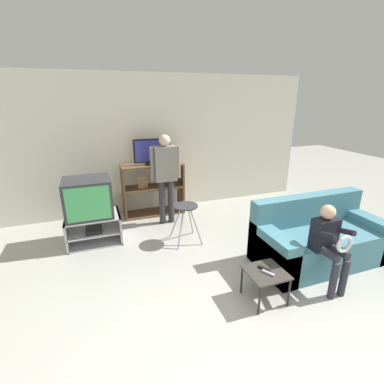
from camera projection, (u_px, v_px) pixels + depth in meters
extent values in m
plane|color=#ADADA3|center=(267.00, 377.00, 2.28)|extent=(18.00, 18.00, 0.00)
cube|color=silver|center=(155.00, 145.00, 5.37)|extent=(6.40, 0.06, 2.60)
cube|color=#A8A8AD|center=(96.00, 240.00, 4.43)|extent=(0.81, 0.58, 0.02)
cube|color=#A8A8AD|center=(94.00, 230.00, 4.37)|extent=(0.78, 0.58, 0.02)
cube|color=#A8A8AD|center=(92.00, 216.00, 4.29)|extent=(0.81, 0.58, 0.02)
cube|color=#A8A8AD|center=(67.00, 232.00, 4.24)|extent=(0.03, 0.58, 0.45)
cube|color=#A8A8AD|center=(119.00, 225.00, 4.49)|extent=(0.03, 0.58, 0.45)
cube|color=black|center=(94.00, 230.00, 4.29)|extent=(0.24, 0.28, 0.05)
cube|color=#2D2D33|center=(88.00, 197.00, 4.20)|extent=(0.68, 0.58, 0.58)
cube|color=#3FA559|center=(88.00, 204.00, 3.94)|extent=(0.60, 0.01, 0.50)
cube|color=brown|center=(124.00, 192.00, 5.16)|extent=(0.03, 0.43, 0.99)
cube|color=brown|center=(181.00, 186.00, 5.51)|extent=(0.03, 0.43, 0.99)
cube|color=brown|center=(154.00, 212.00, 5.49)|extent=(1.08, 0.43, 0.03)
cube|color=brown|center=(153.00, 187.00, 5.32)|extent=(1.08, 0.43, 0.03)
cube|color=brown|center=(152.00, 165.00, 5.18)|extent=(1.08, 0.43, 0.03)
cube|color=#9E7A4C|center=(143.00, 182.00, 5.16)|extent=(0.18, 0.04, 0.22)
cube|color=black|center=(153.00, 163.00, 5.16)|extent=(0.24, 0.20, 0.04)
cube|color=black|center=(152.00, 151.00, 5.08)|extent=(0.68, 0.04, 0.43)
cube|color=#333899|center=(152.00, 151.00, 5.06)|extent=(0.63, 0.01, 0.38)
cylinder|color=#99999E|center=(181.00, 229.00, 4.20)|extent=(0.17, 0.19, 0.60)
cylinder|color=#99999E|center=(196.00, 226.00, 4.27)|extent=(0.17, 0.19, 0.60)
cylinder|color=#99999E|center=(176.00, 222.00, 4.43)|extent=(0.17, 0.19, 0.60)
cylinder|color=#99999E|center=(190.00, 219.00, 4.51)|extent=(0.17, 0.19, 0.60)
cylinder|color=#333338|center=(186.00, 206.00, 4.25)|extent=(0.38, 0.38, 0.02)
cube|color=#38332D|center=(266.00, 272.00, 3.05)|extent=(0.42, 0.42, 0.02)
cylinder|color=black|center=(259.00, 301.00, 2.89)|extent=(0.02, 0.02, 0.35)
cylinder|color=black|center=(289.00, 293.00, 3.00)|extent=(0.02, 0.02, 0.35)
cylinder|color=black|center=(242.00, 280.00, 3.22)|extent=(0.02, 0.02, 0.35)
cylinder|color=black|center=(269.00, 273.00, 3.34)|extent=(0.02, 0.02, 0.35)
cube|color=black|center=(264.00, 269.00, 3.08)|extent=(0.09, 0.15, 0.02)
cube|color=gray|center=(268.00, 273.00, 3.01)|extent=(0.10, 0.14, 0.02)
cube|color=teal|center=(320.00, 246.00, 3.83)|extent=(1.78, 0.83, 0.46)
cube|color=teal|center=(308.00, 209.00, 3.97)|extent=(1.78, 0.20, 0.42)
cube|color=teal|center=(272.00, 252.00, 3.56)|extent=(0.22, 0.83, 0.58)
cube|color=teal|center=(363.00, 233.00, 4.06)|extent=(0.22, 0.83, 0.58)
cylinder|color=#2D2D33|center=(162.00, 202.00, 4.94)|extent=(0.11, 0.11, 0.80)
cylinder|color=#2D2D33|center=(171.00, 201.00, 5.00)|extent=(0.11, 0.11, 0.80)
cube|color=gray|center=(165.00, 164.00, 4.74)|extent=(0.38, 0.20, 0.60)
cylinder|color=gray|center=(152.00, 164.00, 4.67)|extent=(0.08, 0.08, 0.57)
cylinder|color=gray|center=(178.00, 162.00, 4.81)|extent=(0.08, 0.08, 0.57)
sphere|color=beige|center=(165.00, 140.00, 4.61)|extent=(0.19, 0.19, 0.19)
cylinder|color=#2D2D38|center=(333.00, 281.00, 3.11)|extent=(0.08, 0.08, 0.46)
cylinder|color=#2D2D38|center=(344.00, 278.00, 3.16)|extent=(0.08, 0.08, 0.46)
cylinder|color=#2D2D38|center=(327.00, 253.00, 3.16)|extent=(0.09, 0.30, 0.09)
cylinder|color=#2D2D38|center=(337.00, 250.00, 3.21)|extent=(0.09, 0.30, 0.09)
cube|color=black|center=(324.00, 234.00, 3.27)|extent=(0.30, 0.17, 0.39)
cylinder|color=black|center=(324.00, 235.00, 3.08)|extent=(0.06, 0.31, 0.14)
cylinder|color=black|center=(343.00, 231.00, 3.17)|extent=(0.06, 0.31, 0.14)
sphere|color=#DBAD89|center=(328.00, 212.00, 3.18)|extent=(0.17, 0.17, 0.17)
torus|color=silver|center=(345.00, 244.00, 3.01)|extent=(0.21, 0.04, 0.21)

